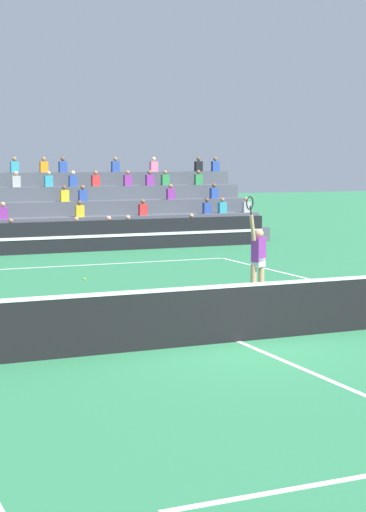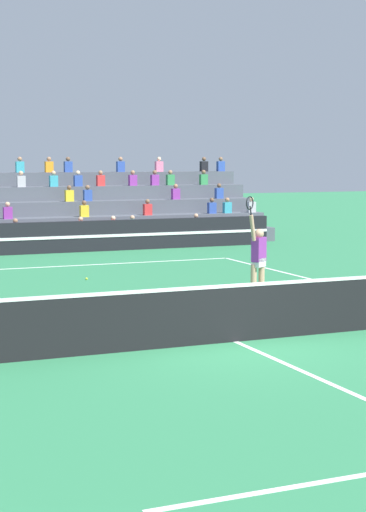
{
  "view_description": "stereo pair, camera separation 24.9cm",
  "coord_description": "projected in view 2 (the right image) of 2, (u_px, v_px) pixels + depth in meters",
  "views": [
    {
      "loc": [
        -6.98,
        -13.56,
        3.3
      ],
      "look_at": [
        0.7,
        4.14,
        1.1
      ],
      "focal_mm": 60.0,
      "sensor_mm": 36.0,
      "label": 1
    },
    {
      "loc": [
        -6.75,
        -13.66,
        3.3
      ],
      "look_at": [
        0.7,
        4.14,
        1.1
      ],
      "focal_mm": 60.0,
      "sensor_mm": 36.0,
      "label": 2
    }
  ],
  "objects": [
    {
      "name": "ground_plane",
      "position": [
        235.0,
        342.0,
        15.48
      ],
      "size": [
        120.0,
        120.0,
        0.0
      ],
      "primitive_type": "plane",
      "color": "#2D7A4C"
    },
    {
      "name": "court_lines",
      "position": [
        235.0,
        342.0,
        15.48
      ],
      "size": [
        11.1,
        23.9,
        0.01
      ],
      "color": "white",
      "rests_on": "ground"
    },
    {
      "name": "tennis_net",
      "position": [
        236.0,
        312.0,
        15.42
      ],
      "size": [
        12.0,
        0.1,
        1.1
      ],
      "color": "#2D6B38",
      "rests_on": "ground"
    },
    {
      "name": "sponsor_banner_wall",
      "position": [
        37.0,
        238.0,
        29.77
      ],
      "size": [
        18.0,
        0.26,
        1.1
      ],
      "color": "black",
      "rests_on": "ground"
    },
    {
      "name": "bleacher_stand",
      "position": [
        15.0,
        218.0,
        33.21
      ],
      "size": [
        19.75,
        4.75,
        3.38
      ],
      "color": "#4C515B",
      "rests_on": "ground"
    },
    {
      "name": "tennis_player",
      "position": [
        258.0,
        260.0,
        19.53
      ],
      "size": [
        0.77,
        0.51,
        2.5
      ],
      "color": "tan",
      "rests_on": "ground"
    },
    {
      "name": "tennis_ball",
      "position": [
        87.0,
        279.0,
        23.37
      ],
      "size": [
        0.07,
        0.07,
        0.07
      ],
      "primitive_type": "sphere",
      "color": "#C6DB33",
      "rests_on": "ground"
    }
  ]
}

